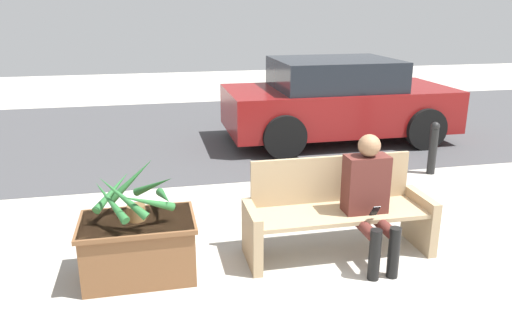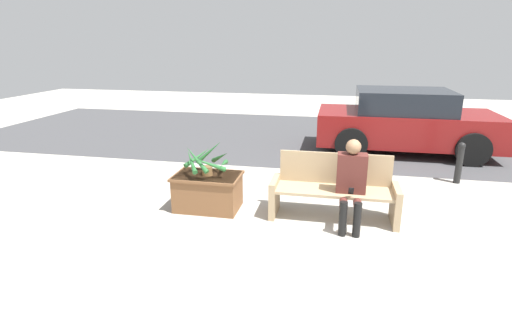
# 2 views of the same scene
# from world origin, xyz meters

# --- Properties ---
(ground_plane) EXTENTS (30.00, 30.00, 0.00)m
(ground_plane) POSITION_xyz_m (0.00, 0.00, 0.00)
(ground_plane) COLOR #ADA89E
(road_surface) EXTENTS (20.00, 6.00, 0.01)m
(road_surface) POSITION_xyz_m (0.00, 6.17, 0.00)
(road_surface) COLOR #424244
(road_surface) RESTS_ON ground_plane
(bench) EXTENTS (1.81, 0.57, 0.92)m
(bench) POSITION_xyz_m (-0.15, 1.02, 0.42)
(bench) COLOR tan
(bench) RESTS_ON ground_plane
(person_seated) EXTENTS (0.41, 0.63, 1.21)m
(person_seated) POSITION_xyz_m (0.08, 0.81, 0.66)
(person_seated) COLOR #51231E
(person_seated) RESTS_ON ground_plane
(planter_box) EXTENTS (1.01, 0.66, 0.55)m
(planter_box) POSITION_xyz_m (-2.04, 0.94, 0.29)
(planter_box) COLOR brown
(planter_box) RESTS_ON ground_plane
(potted_plant) EXTENTS (0.73, 0.72, 0.50)m
(potted_plant) POSITION_xyz_m (-2.04, 0.94, 0.77)
(potted_plant) COLOR brown
(potted_plant) RESTS_ON planter_box
(parked_car) EXTENTS (3.94, 1.98, 1.44)m
(parked_car) POSITION_xyz_m (1.38, 5.03, 0.72)
(parked_car) COLOR maroon
(parked_car) RESTS_ON ground_plane
(bollard_post) EXTENTS (0.13, 0.13, 0.76)m
(bollard_post) POSITION_xyz_m (2.06, 2.96, 0.40)
(bollard_post) COLOR black
(bollard_post) RESTS_ON ground_plane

